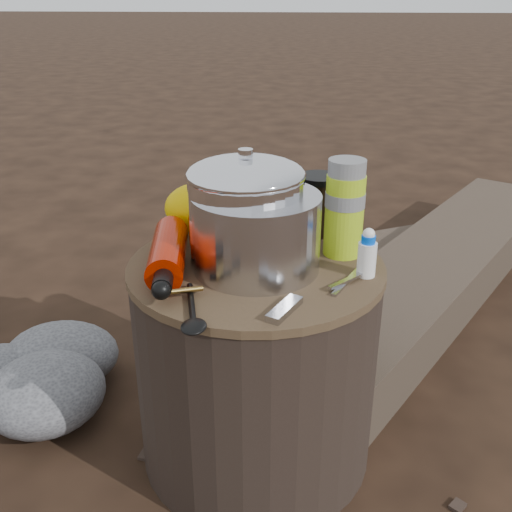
# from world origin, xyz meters

# --- Properties ---
(ground) EXTENTS (60.00, 60.00, 0.00)m
(ground) POSITION_xyz_m (0.00, 0.00, 0.00)
(ground) COLOR black
(ground) RESTS_ON ground
(stump) EXTENTS (0.50, 0.50, 0.46)m
(stump) POSITION_xyz_m (0.00, 0.00, 0.23)
(stump) COLOR black
(stump) RESTS_ON ground
(log_main) EXTENTS (1.28, 1.83, 0.16)m
(log_main) POSITION_xyz_m (0.51, 0.76, 0.08)
(log_main) COLOR #3F3228
(log_main) RESTS_ON ground
(log_small) EXTENTS (1.33, 0.87, 0.11)m
(log_small) POSITION_xyz_m (0.51, 1.03, 0.06)
(log_small) COLOR #3F3228
(log_small) RESTS_ON ground
(foil_windscreen) EXTENTS (0.24, 0.24, 0.15)m
(foil_windscreen) POSITION_xyz_m (0.00, -0.02, 0.54)
(foil_windscreen) COLOR #BABAC1
(foil_windscreen) RESTS_ON stump
(camping_pot) EXTENTS (0.22, 0.22, 0.22)m
(camping_pot) POSITION_xyz_m (-0.02, -0.01, 0.57)
(camping_pot) COLOR white
(camping_pot) RESTS_ON stump
(fuel_bottle) EXTENTS (0.11, 0.29, 0.07)m
(fuel_bottle) POSITION_xyz_m (-0.17, -0.04, 0.50)
(fuel_bottle) COLOR #A21400
(fuel_bottle) RESTS_ON stump
(thermos) EXTENTS (0.08, 0.08, 0.19)m
(thermos) POSITION_xyz_m (0.17, 0.07, 0.56)
(thermos) COLOR #A8CE1B
(thermos) RESTS_ON stump
(travel_mug) EXTENTS (0.09, 0.09, 0.13)m
(travel_mug) POSITION_xyz_m (0.12, 0.18, 0.53)
(travel_mug) COLOR black
(travel_mug) RESTS_ON stump
(stuff_sack) EXTENTS (0.16, 0.13, 0.11)m
(stuff_sack) POSITION_xyz_m (-0.14, 0.16, 0.52)
(stuff_sack) COLOR #E7B800
(stuff_sack) RESTS_ON stump
(food_pouch) EXTENTS (0.10, 0.06, 0.13)m
(food_pouch) POSITION_xyz_m (-0.04, 0.15, 0.53)
(food_pouch) COLOR #161D4E
(food_pouch) RESTS_ON stump
(multitool) EXTENTS (0.06, 0.09, 0.01)m
(multitool) POSITION_xyz_m (0.07, -0.19, 0.47)
(multitool) COLOR #9F9FA4
(multitool) RESTS_ON stump
(pot_grabber) EXTENTS (0.10, 0.12, 0.01)m
(pot_grabber) POSITION_xyz_m (0.17, -0.07, 0.47)
(pot_grabber) COLOR #9F9FA4
(pot_grabber) RESTS_ON stump
(spork) EXTENTS (0.07, 0.17, 0.01)m
(spork) POSITION_xyz_m (-0.09, -0.18, 0.47)
(spork) COLOR black
(spork) RESTS_ON stump
(squeeze_bottle) EXTENTS (0.04, 0.04, 0.08)m
(squeeze_bottle) POSITION_xyz_m (0.21, -0.03, 0.51)
(squeeze_bottle) COLOR white
(squeeze_bottle) RESTS_ON stump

